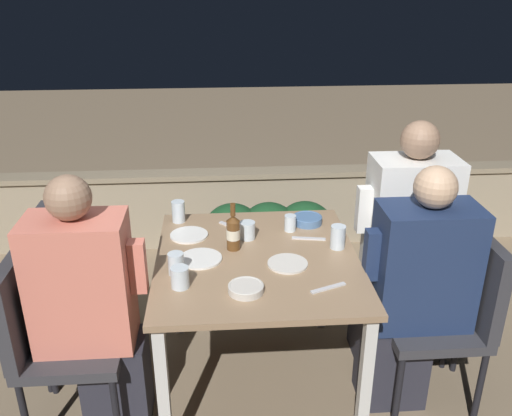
{
  "coord_description": "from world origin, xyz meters",
  "views": [
    {
      "loc": [
        -0.17,
        -2.26,
        2.0
      ],
      "look_at": [
        0.0,
        0.08,
        0.98
      ],
      "focal_mm": 38.0,
      "sensor_mm": 36.0,
      "label": 1
    }
  ],
  "objects_px": {
    "chair_right_far": "(435,266)",
    "person_white_polo": "(401,245)",
    "chair_right_near": "(453,304)",
    "person_navy_jumper": "(414,292)",
    "beer_bottle": "(233,232)",
    "chair_left_far": "(65,281)",
    "person_coral_top": "(92,309)",
    "chair_left_near": "(49,328)",
    "potted_plant": "(409,232)"
  },
  "relations": [
    {
      "from": "person_navy_jumper",
      "to": "chair_right_near",
      "type": "bearing_deg",
      "value": 0.0
    },
    {
      "from": "chair_right_far",
      "to": "potted_plant",
      "type": "distance_m",
      "value": 0.57
    },
    {
      "from": "person_white_polo",
      "to": "chair_right_near",
      "type": "bearing_deg",
      "value": -67.03
    },
    {
      "from": "person_navy_jumper",
      "to": "person_white_polo",
      "type": "distance_m",
      "value": 0.37
    },
    {
      "from": "person_navy_jumper",
      "to": "beer_bottle",
      "type": "xyz_separation_m",
      "value": [
        -0.84,
        0.24,
        0.23
      ]
    },
    {
      "from": "chair_right_near",
      "to": "chair_right_far",
      "type": "height_order",
      "value": "same"
    },
    {
      "from": "person_navy_jumper",
      "to": "chair_right_far",
      "type": "height_order",
      "value": "person_navy_jumper"
    },
    {
      "from": "chair_right_far",
      "to": "person_white_polo",
      "type": "distance_m",
      "value": 0.24
    },
    {
      "from": "chair_left_near",
      "to": "chair_right_far",
      "type": "height_order",
      "value": "same"
    },
    {
      "from": "beer_bottle",
      "to": "potted_plant",
      "type": "xyz_separation_m",
      "value": [
        1.14,
        0.68,
        -0.38
      ]
    },
    {
      "from": "chair_right_near",
      "to": "chair_left_near",
      "type": "bearing_deg",
      "value": -178.54
    },
    {
      "from": "person_navy_jumper",
      "to": "chair_right_far",
      "type": "bearing_deg",
      "value": 55.04
    },
    {
      "from": "chair_left_near",
      "to": "chair_right_far",
      "type": "distance_m",
      "value": 1.97
    },
    {
      "from": "chair_left_near",
      "to": "person_coral_top",
      "type": "distance_m",
      "value": 0.22
    },
    {
      "from": "person_navy_jumper",
      "to": "beer_bottle",
      "type": "height_order",
      "value": "person_navy_jumper"
    },
    {
      "from": "chair_left_far",
      "to": "person_navy_jumper",
      "type": "relative_size",
      "value": 0.72
    },
    {
      "from": "chair_right_far",
      "to": "chair_left_far",
      "type": "bearing_deg",
      "value": -179.99
    },
    {
      "from": "person_white_polo",
      "to": "person_navy_jumper",
      "type": "bearing_deg",
      "value": -98.09
    },
    {
      "from": "person_coral_top",
      "to": "potted_plant",
      "type": "bearing_deg",
      "value": 28.52
    },
    {
      "from": "chair_left_far",
      "to": "beer_bottle",
      "type": "distance_m",
      "value": 0.93
    },
    {
      "from": "chair_right_near",
      "to": "chair_right_far",
      "type": "bearing_deg",
      "value": 82.41
    },
    {
      "from": "person_navy_jumper",
      "to": "potted_plant",
      "type": "bearing_deg",
      "value": 71.6
    },
    {
      "from": "chair_right_near",
      "to": "person_navy_jumper",
      "type": "distance_m",
      "value": 0.22
    },
    {
      "from": "person_coral_top",
      "to": "person_navy_jumper",
      "type": "height_order",
      "value": "person_coral_top"
    },
    {
      "from": "beer_bottle",
      "to": "person_navy_jumper",
      "type": "bearing_deg",
      "value": -16.0
    },
    {
      "from": "person_white_polo",
      "to": "chair_right_far",
      "type": "bearing_deg",
      "value": -0.0
    },
    {
      "from": "chair_right_near",
      "to": "potted_plant",
      "type": "bearing_deg",
      "value": 83.65
    },
    {
      "from": "beer_bottle",
      "to": "person_white_polo",
      "type": "bearing_deg",
      "value": 7.68
    },
    {
      "from": "potted_plant",
      "to": "person_coral_top",
      "type": "bearing_deg",
      "value": -151.48
    },
    {
      "from": "chair_left_near",
      "to": "person_coral_top",
      "type": "relative_size",
      "value": 0.71
    },
    {
      "from": "beer_bottle",
      "to": "chair_right_near",
      "type": "bearing_deg",
      "value": -12.99
    },
    {
      "from": "chair_left_far",
      "to": "chair_right_near",
      "type": "xyz_separation_m",
      "value": [
        1.91,
        -0.36,
        0.0
      ]
    },
    {
      "from": "chair_left_far",
      "to": "chair_right_near",
      "type": "relative_size",
      "value": 1.0
    },
    {
      "from": "chair_right_far",
      "to": "chair_left_near",
      "type": "bearing_deg",
      "value": -168.07
    },
    {
      "from": "chair_right_near",
      "to": "person_white_polo",
      "type": "relative_size",
      "value": 0.67
    },
    {
      "from": "person_coral_top",
      "to": "chair_left_far",
      "type": "height_order",
      "value": "person_coral_top"
    },
    {
      "from": "chair_right_far",
      "to": "person_white_polo",
      "type": "relative_size",
      "value": 0.67
    },
    {
      "from": "person_white_polo",
      "to": "beer_bottle",
      "type": "relative_size",
      "value": 5.6
    },
    {
      "from": "person_white_polo",
      "to": "beer_bottle",
      "type": "height_order",
      "value": "person_white_polo"
    },
    {
      "from": "chair_left_near",
      "to": "person_white_polo",
      "type": "height_order",
      "value": "person_white_polo"
    },
    {
      "from": "person_navy_jumper",
      "to": "person_white_polo",
      "type": "xyz_separation_m",
      "value": [
        0.05,
        0.36,
        0.06
      ]
    },
    {
      "from": "chair_left_near",
      "to": "potted_plant",
      "type": "relative_size",
      "value": 1.17
    },
    {
      "from": "chair_left_near",
      "to": "chair_right_near",
      "type": "height_order",
      "value": "same"
    },
    {
      "from": "chair_left_near",
      "to": "chair_left_far",
      "type": "relative_size",
      "value": 1.0
    },
    {
      "from": "person_white_polo",
      "to": "beer_bottle",
      "type": "distance_m",
      "value": 0.91
    },
    {
      "from": "person_coral_top",
      "to": "chair_right_near",
      "type": "height_order",
      "value": "person_coral_top"
    },
    {
      "from": "chair_right_far",
      "to": "beer_bottle",
      "type": "distance_m",
      "value": 1.14
    },
    {
      "from": "beer_bottle",
      "to": "chair_right_far",
      "type": "bearing_deg",
      "value": 6.27
    },
    {
      "from": "chair_left_near",
      "to": "person_white_polo",
      "type": "distance_m",
      "value": 1.78
    },
    {
      "from": "person_navy_jumper",
      "to": "beer_bottle",
      "type": "relative_size",
      "value": 5.17
    }
  ]
}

